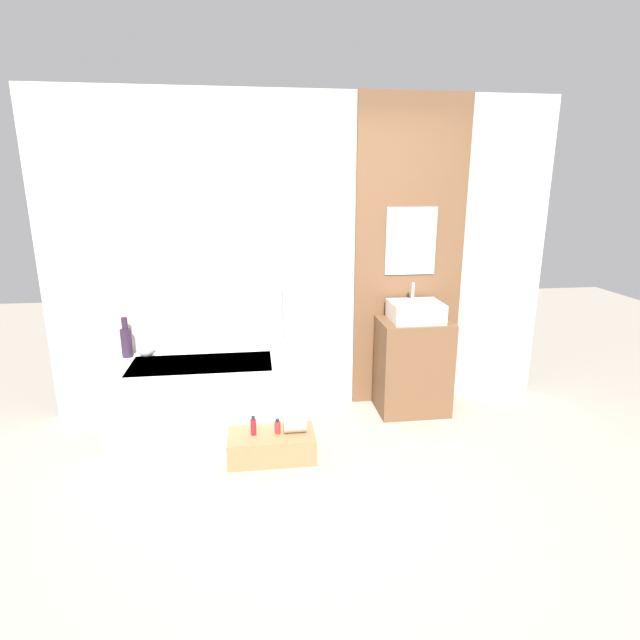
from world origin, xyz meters
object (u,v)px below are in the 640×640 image
(bottle_soap_primary, at_px, (253,426))
(bottle_soap_secondary, at_px, (278,427))
(bathtub, at_px, (203,396))
(wooden_step_bench, at_px, (272,446))
(sink, at_px, (416,311))
(vase_round_light, at_px, (146,349))
(vase_tall_dark, at_px, (126,341))

(bottle_soap_primary, relative_size, bottle_soap_secondary, 1.31)
(bathtub, height_order, wooden_step_bench, bathtub)
(bathtub, distance_m, bottle_soap_secondary, 0.77)
(bottle_soap_primary, bearing_deg, sink, 25.08)
(vase_round_light, xyz_separation_m, bottle_soap_secondary, (1.01, -0.75, -0.38))
(bottle_soap_secondary, bearing_deg, wooden_step_bench, -180.00)
(wooden_step_bench, distance_m, bottle_soap_secondary, 0.15)
(vase_round_light, relative_size, bottle_soap_primary, 0.95)
(bottle_soap_primary, bearing_deg, vase_tall_dark, 142.21)
(vase_tall_dark, bearing_deg, vase_round_light, -9.06)
(sink, bearing_deg, vase_round_light, 176.99)
(vase_tall_dark, relative_size, bottle_soap_primary, 2.33)
(bathtub, height_order, vase_round_light, vase_round_light)
(bathtub, distance_m, vase_round_light, 0.60)
(vase_tall_dark, distance_m, bottle_soap_secondary, 1.46)
(vase_tall_dark, height_order, vase_round_light, vase_tall_dark)
(wooden_step_bench, relative_size, sink, 1.47)
(bottle_soap_primary, distance_m, bottle_soap_secondary, 0.17)
(bathtub, bearing_deg, vase_round_light, 154.56)
(vase_tall_dark, height_order, bottle_soap_primary, vase_tall_dark)
(vase_round_light, distance_m, bottle_soap_primary, 1.18)
(bottle_soap_secondary, bearing_deg, sink, 28.15)
(bottle_soap_primary, bearing_deg, bottle_soap_secondary, 0.00)
(bathtub, relative_size, bottle_soap_secondary, 12.84)
(sink, relative_size, vase_round_light, 3.10)
(bathtub, height_order, bottle_soap_primary, bathtub)
(sink, bearing_deg, bottle_soap_secondary, -151.85)
(sink, height_order, bottle_soap_secondary, sink)
(vase_tall_dark, bearing_deg, bottle_soap_primary, -37.79)
(bathtub, height_order, vase_tall_dark, vase_tall_dark)
(bottle_soap_primary, xyz_separation_m, bottle_soap_secondary, (0.17, 0.00, -0.01))
(vase_round_light, height_order, bottle_soap_secondary, vase_round_light)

